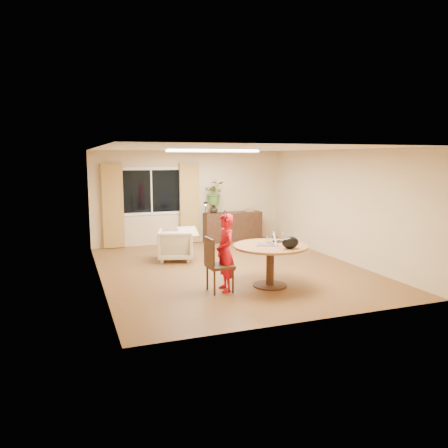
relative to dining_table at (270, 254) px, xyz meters
name	(u,v)px	position (x,y,z in m)	size (l,w,h in m)	color
floor	(231,269)	(-0.23, 1.43, -0.62)	(6.50, 6.50, 0.00)	brown
ceiling	(232,148)	(-0.23, 1.43, 1.98)	(6.50, 6.50, 0.00)	white
wall_back	(190,197)	(-0.23, 4.68, 0.68)	(5.50, 5.50, 0.00)	tan
wall_left	(98,216)	(-2.98, 1.43, 0.68)	(6.50, 6.50, 0.00)	tan
wall_right	(340,205)	(2.52, 1.43, 0.68)	(6.50, 6.50, 0.00)	tan
window	(151,191)	(-1.33, 4.66, 0.88)	(1.70, 0.03, 1.30)	white
curtain_left	(113,206)	(-2.38, 4.59, 0.52)	(0.55, 0.08, 2.25)	olive
curtain_right	(189,203)	(-0.28, 4.59, 0.52)	(0.55, 0.08, 2.25)	olive
ceiling_panel	(213,151)	(-0.23, 2.63, 1.94)	(2.20, 0.35, 0.05)	white
dining_table	(270,254)	(0.00, 0.00, 0.00)	(1.39, 1.39, 0.79)	brown
dining_chair	(220,265)	(-1.00, 0.01, -0.12)	(0.48, 0.44, 1.00)	black
child	(225,253)	(-0.88, 0.05, 0.08)	(0.34, 0.52, 1.41)	#B70E15
laptop	(266,238)	(-0.09, 0.02, 0.30)	(0.39, 0.26, 0.26)	#B7B7BC
tumbler	(269,240)	(0.08, 0.23, 0.23)	(0.08, 0.08, 0.12)	white
wine_glass	(283,237)	(0.37, 0.21, 0.26)	(0.07, 0.07, 0.19)	white
pot_lid	(278,241)	(0.28, 0.25, 0.19)	(0.21, 0.21, 0.03)	white
handbag	(290,243)	(0.20, -0.41, 0.28)	(0.33, 0.19, 0.22)	black
armchair	(176,245)	(-1.15, 2.69, -0.25)	(0.79, 0.81, 0.74)	beige
throw	(188,228)	(-0.87, 2.63, 0.13)	(0.45, 0.55, 0.03)	beige
sideboard	(233,227)	(0.98, 4.44, -0.20)	(1.69, 0.41, 0.85)	black
vase	(214,209)	(0.39, 4.44, 0.35)	(0.24, 0.24, 0.25)	black
bouquet	(215,193)	(0.42, 4.44, 0.80)	(0.59, 0.51, 0.66)	#386927
book_stack	(249,210)	(1.50, 4.44, 0.27)	(0.22, 0.16, 0.09)	#906B49
desk_lamp	(206,208)	(0.14, 4.39, 0.40)	(0.14, 0.14, 0.35)	black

